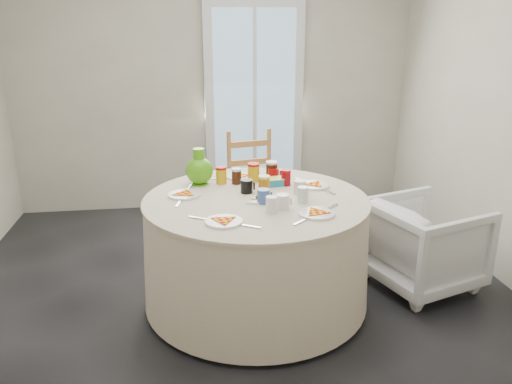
{
  "coord_description": "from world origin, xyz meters",
  "views": [
    {
      "loc": [
        -0.31,
        -3.11,
        1.82
      ],
      "look_at": [
        0.13,
        -0.05,
        0.8
      ],
      "focal_mm": 35.0,
      "sensor_mm": 36.0,
      "label": 1
    }
  ],
  "objects": [
    {
      "name": "floor",
      "position": [
        0.0,
        0.0,
        0.0
      ],
      "size": [
        4.0,
        4.0,
        0.0
      ],
      "primitive_type": "plane",
      "color": "black",
      "rests_on": "ground"
    },
    {
      "name": "butter_tub",
      "position": [
        0.29,
        0.2,
        0.79
      ],
      "size": [
        0.15,
        0.12,
        0.06
      ],
      "primitive_type": "cube",
      "rotation": [
        0.0,
        0.0,
        0.15
      ],
      "color": "teal",
      "rests_on": "table"
    },
    {
      "name": "armchair",
      "position": [
        1.37,
        0.0,
        0.39
      ],
      "size": [
        0.83,
        0.86,
        0.71
      ],
      "primitive_type": "imported",
      "rotation": [
        0.0,
        0.0,
        1.88
      ],
      "color": "silver",
      "rests_on": "floor"
    },
    {
      "name": "place_settings",
      "position": [
        0.13,
        -0.05,
        0.77
      ],
      "size": [
        1.3,
        1.3,
        0.02
      ],
      "primitive_type": null,
      "rotation": [
        0.0,
        0.0,
        -0.12
      ],
      "color": "silver",
      "rests_on": "table"
    },
    {
      "name": "cheese_platter",
      "position": [
        0.18,
        -0.11,
        0.77
      ],
      "size": [
        0.27,
        0.2,
        0.03
      ],
      "primitive_type": null,
      "rotation": [
        0.0,
        0.0,
        -0.19
      ],
      "color": "white",
      "rests_on": "table"
    },
    {
      "name": "green_pitcher",
      "position": [
        -0.22,
        0.31,
        0.87
      ],
      "size": [
        0.22,
        0.22,
        0.25
      ],
      "primitive_type": null,
      "rotation": [
        0.0,
        0.0,
        -0.12
      ],
      "color": "#489F11",
      "rests_on": "table"
    },
    {
      "name": "jar_cluster",
      "position": [
        0.15,
        0.24,
        0.82
      ],
      "size": [
        0.54,
        0.32,
        0.15
      ],
      "primitive_type": null,
      "rotation": [
        0.0,
        0.0,
        -0.13
      ],
      "color": "olive",
      "rests_on": "table"
    },
    {
      "name": "glass_door",
      "position": [
        0.4,
        1.95,
        1.05
      ],
      "size": [
        1.0,
        0.08,
        2.1
      ],
      "primitive_type": "cube",
      "color": "silver",
      "rests_on": "floor"
    },
    {
      "name": "table",
      "position": [
        0.13,
        -0.05,
        0.38
      ],
      "size": [
        1.52,
        1.52,
        0.77
      ],
      "primitive_type": "cylinder",
      "color": "beige",
      "rests_on": "floor"
    },
    {
      "name": "wooden_chair",
      "position": [
        0.28,
        1.0,
        0.47
      ],
      "size": [
        0.51,
        0.49,
        0.98
      ],
      "primitive_type": null,
      "rotation": [
        0.0,
        0.0,
        0.2
      ],
      "color": "#CB8045",
      "rests_on": "floor"
    },
    {
      "name": "mugs_glasses",
      "position": [
        0.26,
        -0.06,
        0.81
      ],
      "size": [
        0.7,
        0.7,
        0.11
      ],
      "primitive_type": null,
      "rotation": [
        0.0,
        0.0,
        0.15
      ],
      "color": "gray",
      "rests_on": "table"
    },
    {
      "name": "wall_back",
      "position": [
        0.0,
        2.0,
        1.3
      ],
      "size": [
        4.0,
        0.02,
        2.6
      ],
      "primitive_type": "cube",
      "color": "#BCB5A3",
      "rests_on": "floor"
    }
  ]
}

